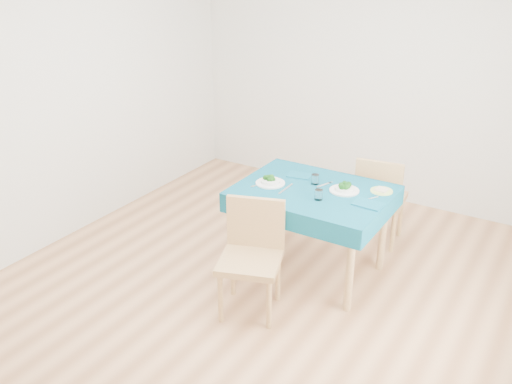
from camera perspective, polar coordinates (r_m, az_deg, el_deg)
The scene contains 16 objects.
room_shell at distance 4.10m, azimuth 0.00°, elevation 6.37°, with size 4.02×4.52×2.73m.
table at distance 4.73m, azimuth 5.57°, elevation -3.95°, with size 1.19×0.90×0.76m, color #094B63.
chair_near at distance 4.14m, azimuth -0.62°, elevation -5.51°, with size 0.44×0.48×1.10m, color tan.
chair_far at distance 5.27m, azimuth 12.47°, elevation 0.25°, with size 0.41×0.45×1.03m, color tan.
bowl_near at distance 4.64m, azimuth 1.45°, elevation 1.25°, with size 0.24×0.24×0.07m, color white, non-canonical shape.
bowl_far at distance 4.55m, azimuth 8.85°, elevation 0.50°, with size 0.24×0.24×0.07m, color white, non-canonical shape.
fork_near at distance 4.63m, azimuth 0.30°, elevation 0.75°, with size 0.02×0.16×0.00m, color silver.
knife_near at distance 4.56m, azimuth 2.99°, elevation 0.32°, with size 0.02×0.23×0.00m, color silver.
fork_far at distance 4.66m, azimuth 6.82°, elevation 0.73°, with size 0.02×0.16×0.00m, color silver.
knife_far at distance 4.45m, azimuth 11.10°, elevation -0.73°, with size 0.02×0.21×0.00m, color silver.
napkin_near at distance 4.81m, azimuth 4.36°, elevation 1.67°, with size 0.19×0.14×0.01m, color #0D556D.
napkin_far at distance 4.36m, azimuth 11.17°, elevation -1.20°, with size 0.22×0.15×0.01m, color #0D556D.
tumbler_center at distance 4.66m, azimuth 5.92°, elevation 1.28°, with size 0.06×0.06×0.08m, color white.
tumbler_side at distance 4.38m, azimuth 6.29°, elevation -0.27°, with size 0.06×0.06×0.08m, color white.
side_plate at distance 4.62m, azimuth 12.45°, elevation 0.11°, with size 0.18×0.18×0.01m, color #BEDE6C.
bread_slice at distance 4.61m, azimuth 12.46°, elevation 0.23°, with size 0.09×0.09×0.01m, color beige.
Camera 1 is at (2.05, -3.32, 2.59)m, focal length 40.00 mm.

